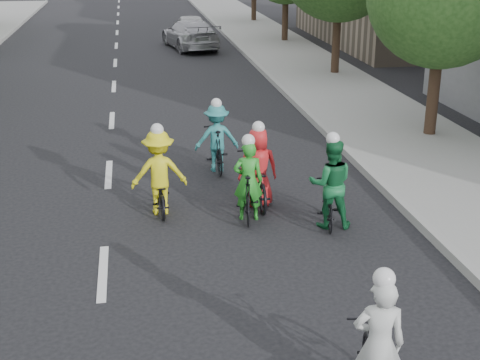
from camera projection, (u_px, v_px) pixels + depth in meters
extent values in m
plane|color=black|center=(103.00, 273.00, 11.25)|extent=(120.00, 120.00, 0.00)
cube|color=gray|center=(361.00, 108.00, 21.71)|extent=(4.00, 80.00, 0.15)
cube|color=#999993|center=(303.00, 110.00, 21.40)|extent=(0.18, 80.00, 0.18)
cylinder|color=black|center=(433.00, 99.00, 18.31)|extent=(0.32, 0.32, 2.27)
cylinder|color=black|center=(336.00, 45.00, 26.62)|extent=(0.32, 0.32, 2.48)
cylinder|color=black|center=(285.00, 21.00, 34.99)|extent=(0.32, 0.32, 2.27)
cylinder|color=black|center=(254.00, 3.00, 43.29)|extent=(0.32, 0.32, 2.48)
imported|color=black|center=(216.00, 148.00, 16.07)|extent=(0.53, 1.76, 1.05)
imported|color=teal|center=(217.00, 138.00, 15.88)|extent=(1.06, 0.63, 1.63)
sphere|color=silver|center=(216.00, 104.00, 15.60)|extent=(0.26, 0.26, 0.26)
imported|color=black|center=(328.00, 202.00, 13.01)|extent=(0.69, 1.56, 0.91)
imported|color=#156233|center=(331.00, 184.00, 12.77)|extent=(0.96, 0.81, 1.76)
sphere|color=silver|center=(333.00, 139.00, 12.46)|extent=(0.26, 0.26, 0.26)
imported|color=black|center=(160.00, 192.00, 13.65)|extent=(0.61, 1.59, 0.82)
imported|color=yellow|center=(159.00, 173.00, 13.40)|extent=(1.15, 0.69, 1.74)
sphere|color=silver|center=(157.00, 130.00, 13.09)|extent=(0.26, 0.26, 0.26)
imported|color=beige|center=(379.00, 345.00, 7.80)|extent=(0.69, 0.52, 1.70)
sphere|color=silver|center=(384.00, 279.00, 7.50)|extent=(0.26, 0.26, 0.26)
imported|color=black|center=(247.00, 194.00, 13.33)|extent=(0.68, 1.67, 0.97)
imported|color=green|center=(248.00, 181.00, 13.12)|extent=(0.64, 0.47, 1.61)
sphere|color=silver|center=(248.00, 141.00, 12.84)|extent=(0.26, 0.26, 0.26)
imported|color=black|center=(257.00, 180.00, 14.02)|extent=(0.72, 1.97, 1.03)
imported|color=red|center=(258.00, 167.00, 13.81)|extent=(0.83, 0.55, 1.67)
sphere|color=silver|center=(258.00, 127.00, 13.52)|extent=(0.26, 0.26, 0.26)
imported|color=#A6A6AA|center=(190.00, 34.00, 33.27)|extent=(2.85, 5.20, 1.43)
imported|color=silver|center=(191.00, 27.00, 35.82)|extent=(1.77, 4.20, 1.42)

